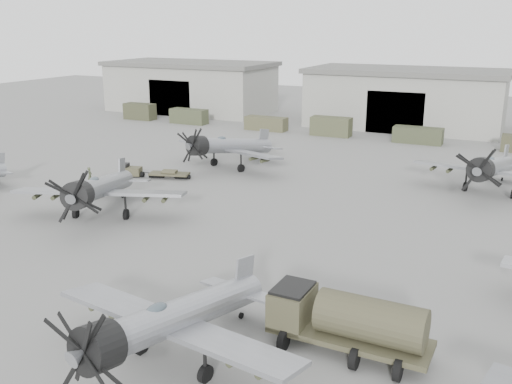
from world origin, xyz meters
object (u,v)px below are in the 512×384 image
aircraft_far_0 (226,146)px  fuel_tanker (348,319)px  ground_crew (90,176)px  aircraft_near_1 (168,321)px  tug_trailer (146,172)px  aircraft_far_1 (491,168)px  aircraft_mid_1 (98,189)px

aircraft_far_0 → fuel_tanker: bearing=-36.0°
ground_crew → aircraft_near_1: bearing=-156.2°
tug_trailer → fuel_tanker: bearing=-54.5°
aircraft_far_1 → tug_trailer: (-32.10, -8.51, -2.02)m
aircraft_near_1 → aircraft_far_0: bearing=123.3°
fuel_tanker → aircraft_near_1: bearing=-143.3°
tug_trailer → aircraft_far_1: bearing=-1.2°
aircraft_near_1 → ground_crew: (-24.71, 22.78, -1.55)m
aircraft_far_0 → tug_trailer: 8.99m
aircraft_far_1 → ground_crew: (-35.54, -12.94, -1.71)m
aircraft_mid_1 → ground_crew: 11.30m
aircraft_far_1 → ground_crew: size_ratio=8.45×
aircraft_near_1 → fuel_tanker: aircraft_near_1 is taller
aircraft_mid_1 → ground_crew: (-7.94, 7.86, -1.68)m
aircraft_far_0 → fuel_tanker: (22.37, -28.96, -0.79)m
aircraft_mid_1 → aircraft_far_1: bearing=15.9°
aircraft_far_1 → tug_trailer: size_ratio=2.00×
aircraft_mid_1 → aircraft_far_1: (27.60, 20.80, 0.03)m
aircraft_far_1 → ground_crew: 37.86m
aircraft_far_1 → tug_trailer: bearing=-156.8°
aircraft_far_0 → aircraft_near_1: bearing=-49.0°
aircraft_near_1 → tug_trailer: size_ratio=1.87×
aircraft_far_0 → tug_trailer: (-5.72, -6.64, -1.96)m
aircraft_near_1 → fuel_tanker: 8.43m
tug_trailer → ground_crew: bearing=-143.9°
aircraft_mid_1 → fuel_tanker: (23.60, -10.03, -0.81)m
aircraft_mid_1 → tug_trailer: bearing=89.0°
aircraft_near_1 → aircraft_far_1: (10.83, 35.72, 0.16)m
tug_trailer → ground_crew: ground_crew is taller
aircraft_mid_1 → aircraft_far_0: size_ratio=1.00×
aircraft_near_1 → aircraft_far_1: bearing=81.8°
fuel_tanker → tug_trailer: bearing=142.7°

